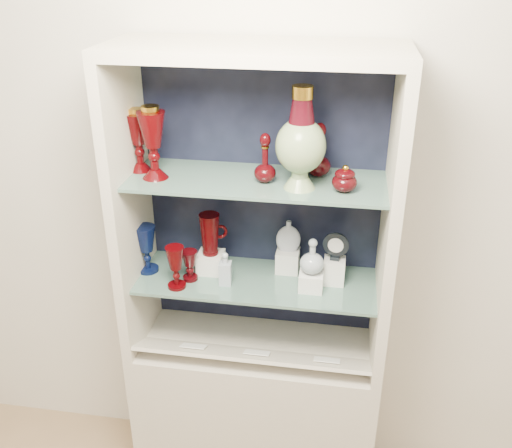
% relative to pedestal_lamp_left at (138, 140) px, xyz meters
% --- Properties ---
extents(wall_back, '(3.50, 0.02, 2.80)m').
position_rel_pedestal_lamp_left_xyz_m(wall_back, '(0.44, 0.18, -0.19)').
color(wall_back, beige).
rests_on(wall_back, ground).
extents(cabinet_base, '(1.00, 0.40, 0.75)m').
position_rel_pedestal_lamp_left_xyz_m(cabinet_base, '(0.44, -0.04, -1.21)').
color(cabinet_base, beige).
rests_on(cabinet_base, ground).
extents(cabinet_back_panel, '(0.98, 0.02, 1.15)m').
position_rel_pedestal_lamp_left_xyz_m(cabinet_back_panel, '(0.44, 0.15, -0.26)').
color(cabinet_back_panel, black).
rests_on(cabinet_back_panel, cabinet_base).
extents(cabinet_side_left, '(0.04, 0.40, 1.15)m').
position_rel_pedestal_lamp_left_xyz_m(cabinet_side_left, '(-0.04, -0.04, -0.26)').
color(cabinet_side_left, beige).
rests_on(cabinet_side_left, cabinet_base).
extents(cabinet_side_right, '(0.04, 0.40, 1.15)m').
position_rel_pedestal_lamp_left_xyz_m(cabinet_side_right, '(0.92, -0.04, -0.26)').
color(cabinet_side_right, beige).
rests_on(cabinet_side_right, cabinet_base).
extents(cabinet_top_cap, '(1.00, 0.40, 0.04)m').
position_rel_pedestal_lamp_left_xyz_m(cabinet_top_cap, '(0.44, -0.04, 0.33)').
color(cabinet_top_cap, beige).
rests_on(cabinet_top_cap, cabinet_side_left).
extents(shelf_lower, '(0.92, 0.34, 0.01)m').
position_rel_pedestal_lamp_left_xyz_m(shelf_lower, '(0.44, -0.02, -0.54)').
color(shelf_lower, slate).
rests_on(shelf_lower, cabinet_side_left).
extents(shelf_upper, '(0.92, 0.34, 0.01)m').
position_rel_pedestal_lamp_left_xyz_m(shelf_upper, '(0.44, -0.02, -0.12)').
color(shelf_upper, slate).
rests_on(shelf_upper, cabinet_side_left).
extents(label_ledge, '(0.92, 0.17, 0.09)m').
position_rel_pedestal_lamp_left_xyz_m(label_ledge, '(0.44, -0.15, -0.81)').
color(label_ledge, beige).
rests_on(label_ledge, cabinet_base).
extents(label_card_0, '(0.10, 0.06, 0.03)m').
position_rel_pedestal_lamp_left_xyz_m(label_card_0, '(0.46, -0.15, -0.79)').
color(label_card_0, white).
rests_on(label_card_0, label_ledge).
extents(label_card_1, '(0.10, 0.06, 0.03)m').
position_rel_pedestal_lamp_left_xyz_m(label_card_1, '(0.21, -0.15, -0.79)').
color(label_card_1, white).
rests_on(label_card_1, label_ledge).
extents(label_card_2, '(0.10, 0.06, 0.03)m').
position_rel_pedestal_lamp_left_xyz_m(label_card_2, '(0.73, -0.15, -0.79)').
color(label_card_2, white).
rests_on(label_card_2, label_ledge).
extents(pedestal_lamp_left, '(0.12, 0.12, 0.23)m').
position_rel_pedestal_lamp_left_xyz_m(pedestal_lamp_left, '(0.00, 0.00, 0.00)').
color(pedestal_lamp_left, '#420204').
rests_on(pedestal_lamp_left, shelf_upper).
extents(pedestal_lamp_right, '(0.13, 0.13, 0.26)m').
position_rel_pedestal_lamp_left_xyz_m(pedestal_lamp_right, '(0.08, -0.06, 0.01)').
color(pedestal_lamp_right, '#420204').
rests_on(pedestal_lamp_right, shelf_upper).
extents(enamel_urn, '(0.22, 0.22, 0.35)m').
position_rel_pedestal_lamp_left_xyz_m(enamel_urn, '(0.60, -0.08, 0.06)').
color(enamel_urn, '#114428').
rests_on(enamel_urn, shelf_upper).
extents(ruby_decanter_a, '(0.10, 0.10, 0.20)m').
position_rel_pedestal_lamp_left_xyz_m(ruby_decanter_a, '(0.47, -0.04, -0.02)').
color(ruby_decanter_a, '#380609').
rests_on(ruby_decanter_a, shelf_upper).
extents(ruby_decanter_b, '(0.12, 0.12, 0.21)m').
position_rel_pedestal_lamp_left_xyz_m(ruby_decanter_b, '(0.65, 0.05, -0.01)').
color(ruby_decanter_b, '#380609').
rests_on(ruby_decanter_b, shelf_upper).
extents(lidded_bowl, '(0.11, 0.11, 0.10)m').
position_rel_pedestal_lamp_left_xyz_m(lidded_bowl, '(0.75, -0.08, -0.07)').
color(lidded_bowl, '#380609').
rests_on(lidded_bowl, shelf_upper).
extents(cobalt_goblet, '(0.08, 0.08, 0.20)m').
position_rel_pedestal_lamp_left_xyz_m(cobalt_goblet, '(0.00, -0.02, -0.44)').
color(cobalt_goblet, '#081139').
rests_on(cobalt_goblet, shelf_lower).
extents(ruby_goblet_tall, '(0.08, 0.08, 0.17)m').
position_rel_pedestal_lamp_left_xyz_m(ruby_goblet_tall, '(0.15, -0.12, -0.45)').
color(ruby_goblet_tall, '#420204').
rests_on(ruby_goblet_tall, shelf_lower).
extents(ruby_goblet_small, '(0.08, 0.08, 0.12)m').
position_rel_pedestal_lamp_left_xyz_m(ruby_goblet_small, '(0.18, -0.06, -0.47)').
color(ruby_goblet_small, '#380609').
rests_on(ruby_goblet_small, shelf_lower).
extents(riser_ruby_pitcher, '(0.10, 0.10, 0.08)m').
position_rel_pedestal_lamp_left_xyz_m(riser_ruby_pitcher, '(0.25, 0.01, -0.50)').
color(riser_ruby_pitcher, silver).
rests_on(riser_ruby_pitcher, shelf_lower).
extents(ruby_pitcher, '(0.14, 0.11, 0.17)m').
position_rel_pedestal_lamp_left_xyz_m(ruby_pitcher, '(0.25, 0.01, -0.37)').
color(ruby_pitcher, '#420204').
rests_on(ruby_pitcher, riser_ruby_pitcher).
extents(clear_square_bottle, '(0.05, 0.05, 0.14)m').
position_rel_pedestal_lamp_left_xyz_m(clear_square_bottle, '(0.33, -0.07, -0.47)').
color(clear_square_bottle, '#93A1AD').
rests_on(clear_square_bottle, shelf_lower).
extents(riser_flat_flask, '(0.09, 0.09, 0.09)m').
position_rel_pedestal_lamp_left_xyz_m(riser_flat_flask, '(0.55, 0.07, -0.49)').
color(riser_flat_flask, silver).
rests_on(riser_flat_flask, shelf_lower).
extents(flat_flask, '(0.10, 0.05, 0.13)m').
position_rel_pedestal_lamp_left_xyz_m(flat_flask, '(0.55, 0.07, -0.38)').
color(flat_flask, '#ADB4C3').
rests_on(flat_flask, riser_flat_flask).
extents(riser_clear_round_decanter, '(0.09, 0.09, 0.07)m').
position_rel_pedestal_lamp_left_xyz_m(riser_clear_round_decanter, '(0.65, -0.05, -0.50)').
color(riser_clear_round_decanter, silver).
rests_on(riser_clear_round_decanter, shelf_lower).
extents(clear_round_decanter, '(0.09, 0.09, 0.14)m').
position_rel_pedestal_lamp_left_xyz_m(clear_round_decanter, '(0.65, -0.05, -0.40)').
color(clear_round_decanter, '#93A1AD').
rests_on(clear_round_decanter, riser_clear_round_decanter).
extents(riser_cameo_medallion, '(0.08, 0.08, 0.10)m').
position_rel_pedestal_lamp_left_xyz_m(riser_cameo_medallion, '(0.74, 0.01, -0.49)').
color(riser_cameo_medallion, silver).
rests_on(riser_cameo_medallion, shelf_lower).
extents(cameo_medallion, '(0.10, 0.05, 0.12)m').
position_rel_pedestal_lamp_left_xyz_m(cameo_medallion, '(0.74, 0.01, -0.38)').
color(cameo_medallion, black).
rests_on(cameo_medallion, riser_cameo_medallion).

